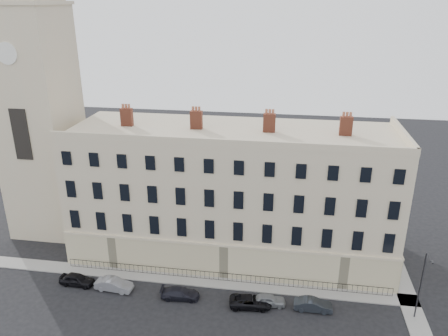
% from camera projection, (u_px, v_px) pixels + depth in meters
% --- Properties ---
extents(ground, '(160.00, 160.00, 0.00)m').
position_uv_depth(ground, '(277.00, 321.00, 41.20)').
color(ground, black).
rests_on(ground, ground).
extents(terrace, '(36.22, 12.22, 17.00)m').
position_uv_depth(terrace, '(232.00, 193.00, 50.36)').
color(terrace, beige).
rests_on(terrace, ground).
extents(church_tower, '(8.00, 8.13, 44.00)m').
position_uv_depth(church_tower, '(34.00, 87.00, 51.64)').
color(church_tower, beige).
rests_on(church_tower, ground).
extents(pavement_terrace, '(48.00, 2.00, 0.12)m').
position_uv_depth(pavement_terrace, '(186.00, 279.00, 47.21)').
color(pavement_terrace, gray).
rests_on(pavement_terrace, ground).
extents(pavement_east_return, '(2.00, 24.00, 0.12)m').
position_uv_depth(pavement_east_return, '(402.00, 283.00, 46.68)').
color(pavement_east_return, gray).
rests_on(pavement_east_return, ground).
extents(railings, '(35.00, 0.04, 0.96)m').
position_uv_depth(railings, '(223.00, 277.00, 46.83)').
color(railings, black).
rests_on(railings, ground).
extents(car_a, '(3.80, 1.70, 1.27)m').
position_uv_depth(car_a, '(77.00, 279.00, 46.26)').
color(car_a, black).
rests_on(car_a, ground).
extents(car_b, '(4.03, 1.64, 1.30)m').
position_uv_depth(car_b, '(114.00, 285.00, 45.40)').
color(car_b, gray).
rests_on(car_b, ground).
extents(car_c, '(4.04, 1.88, 1.14)m').
position_uv_depth(car_c, '(180.00, 293.00, 44.16)').
color(car_c, black).
rests_on(car_c, ground).
extents(car_d, '(4.37, 2.34, 1.17)m').
position_uv_depth(car_d, '(251.00, 302.00, 42.95)').
color(car_d, black).
rests_on(car_d, ground).
extents(car_e, '(3.57, 1.75, 1.17)m').
position_uv_depth(car_e, '(268.00, 300.00, 43.17)').
color(car_e, gray).
rests_on(car_e, ground).
extents(car_f, '(3.72, 1.32, 1.22)m').
position_uv_depth(car_f, '(313.00, 305.00, 42.45)').
color(car_f, '#21252C').
rests_on(car_f, ground).
extents(streetlamp, '(0.36, 1.55, 7.16)m').
position_uv_depth(streetlamp, '(421.00, 283.00, 40.12)').
color(streetlamp, '#28282D').
rests_on(streetlamp, ground).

